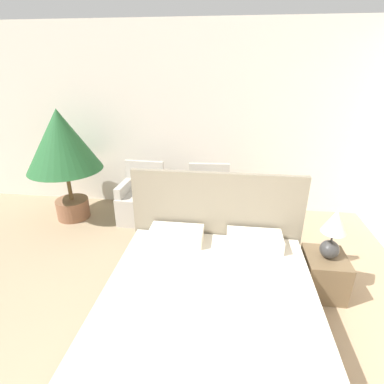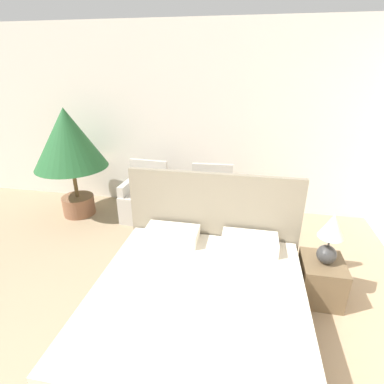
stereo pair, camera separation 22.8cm
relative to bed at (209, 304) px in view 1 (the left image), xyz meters
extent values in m
cube|color=silver|center=(-0.36, 2.68, 1.16)|extent=(10.00, 0.06, 2.90)
cube|color=#4C4238|center=(0.00, -0.09, -0.13)|extent=(1.86, 1.92, 0.31)
cube|color=beige|center=(0.00, -0.09, 0.12)|extent=(1.83, 1.88, 0.20)
cube|color=gray|center=(0.00, 0.90, 0.33)|extent=(1.90, 0.06, 1.24)
cube|color=silver|center=(-0.42, 0.67, 0.29)|extent=(0.58, 0.32, 0.14)
cube|color=silver|center=(0.42, 0.67, 0.29)|extent=(0.58, 0.32, 0.14)
cube|color=#B7B2A8|center=(-1.22, 1.98, -0.07)|extent=(0.65, 0.62, 0.44)
cube|color=#B7B2A8|center=(-1.20, 2.25, 0.38)|extent=(0.62, 0.09, 0.46)
cube|color=#B7B2A8|center=(-1.48, 2.00, 0.24)|extent=(0.13, 0.54, 0.17)
cube|color=#B7B2A8|center=(-0.96, 1.97, 0.24)|extent=(0.13, 0.54, 0.17)
cube|color=#B7B2A8|center=(-0.16, 1.98, -0.07)|extent=(0.65, 0.63, 0.44)
cube|color=#B7B2A8|center=(-0.18, 2.25, 0.38)|extent=(0.62, 0.10, 0.46)
cube|color=#B7B2A8|center=(-0.42, 1.97, 0.24)|extent=(0.13, 0.54, 0.17)
cube|color=#B7B2A8|center=(0.09, 2.00, 0.24)|extent=(0.13, 0.54, 0.17)
cylinder|color=brown|center=(-2.34, 1.94, -0.13)|extent=(0.50, 0.50, 0.31)
cylinder|color=brown|center=(-2.34, 1.94, 0.28)|extent=(0.06, 0.06, 0.50)
cone|color=#235B2D|center=(-2.34, 1.94, 0.98)|extent=(1.10, 1.10, 0.90)
cube|color=brown|center=(1.18, 0.66, -0.06)|extent=(0.42, 0.48, 0.45)
sphere|color=#333333|center=(1.18, 0.65, 0.26)|extent=(0.19, 0.19, 0.19)
cylinder|color=#333333|center=(1.18, 0.65, 0.41)|extent=(0.02, 0.02, 0.11)
cone|color=beige|center=(1.18, 0.65, 0.59)|extent=(0.25, 0.25, 0.24)
cylinder|color=brown|center=(-0.69, 1.97, -0.05)|extent=(0.30, 0.30, 0.47)
camera|label=1|loc=(0.11, -2.09, 2.02)|focal=28.00mm
camera|label=2|loc=(0.33, -2.06, 2.02)|focal=28.00mm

